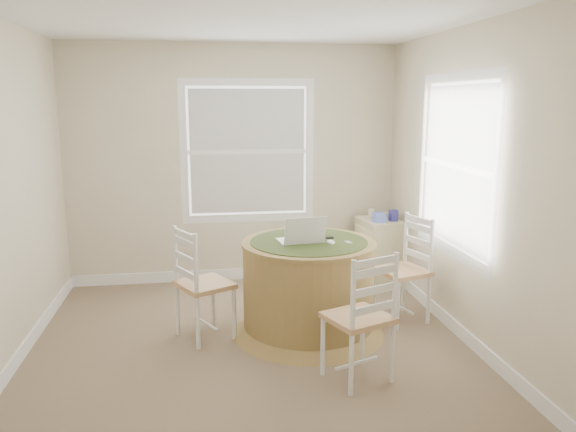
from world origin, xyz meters
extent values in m
cube|color=#806651|center=(0.00, 0.00, -0.01)|extent=(3.60, 3.60, 0.02)
cube|color=white|center=(0.00, 0.00, 2.61)|extent=(3.60, 3.60, 0.02)
cube|color=beige|center=(0.00, 1.81, 1.30)|extent=(3.60, 0.02, 2.60)
cube|color=beige|center=(0.00, -1.81, 1.30)|extent=(3.60, 0.02, 2.60)
cube|color=beige|center=(-1.81, 0.00, 1.30)|extent=(0.02, 3.60, 2.60)
cube|color=beige|center=(1.81, 0.00, 1.30)|extent=(0.02, 3.60, 2.60)
cube|color=white|center=(0.00, 1.79, 0.06)|extent=(3.60, 0.02, 0.12)
cube|color=white|center=(-1.79, 0.00, 0.06)|extent=(0.02, 3.60, 0.12)
cube|color=white|center=(1.79, 0.00, 0.06)|extent=(0.02, 3.60, 0.12)
cylinder|color=olive|center=(0.53, 0.19, 0.45)|extent=(1.12, 1.12, 0.73)
cone|color=olive|center=(0.53, 0.19, 0.04)|extent=(1.32, 1.32, 0.08)
cylinder|color=olive|center=(0.53, 0.19, 0.80)|extent=(1.14, 1.14, 0.03)
cylinder|color=#3D4B20|center=(0.53, 0.19, 0.82)|extent=(1.00, 1.00, 0.01)
cone|color=#3D4B20|center=(0.53, 0.19, 0.76)|extent=(1.10, 1.10, 0.10)
cube|color=white|center=(0.45, 0.22, 0.82)|extent=(0.39, 0.30, 0.02)
cube|color=silver|center=(0.45, 0.22, 0.83)|extent=(0.31, 0.18, 0.00)
cube|color=black|center=(0.48, 0.06, 0.95)|extent=(0.36, 0.12, 0.23)
ellipsoid|color=white|center=(0.70, 0.09, 0.83)|extent=(0.08, 0.11, 0.04)
cube|color=#B7BABF|center=(0.85, 0.09, 0.82)|extent=(0.06, 0.10, 0.02)
cube|color=black|center=(0.73, 0.25, 0.83)|extent=(0.07, 0.06, 0.02)
cube|color=beige|center=(1.57, 1.46, 0.35)|extent=(0.44, 0.56, 0.69)
cube|color=beige|center=(1.57, 1.46, 0.70)|extent=(0.47, 0.59, 0.02)
cube|color=beige|center=(1.40, 1.44, 0.14)|extent=(0.07, 0.43, 0.15)
cube|color=beige|center=(1.40, 1.44, 0.35)|extent=(0.07, 0.43, 0.15)
cube|color=beige|center=(1.40, 1.44, 0.56)|extent=(0.07, 0.43, 0.15)
cube|color=#6276E1|center=(1.52, 1.34, 0.76)|extent=(0.14, 0.14, 0.10)
cube|color=#CEC648|center=(1.62, 1.53, 0.74)|extent=(0.16, 0.12, 0.06)
cube|color=navy|center=(1.68, 1.37, 0.77)|extent=(0.09, 0.09, 0.12)
cylinder|color=beige|center=(1.52, 1.61, 0.76)|extent=(0.07, 0.07, 0.09)
camera|label=1|loc=(-0.36, -4.35, 1.99)|focal=35.00mm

